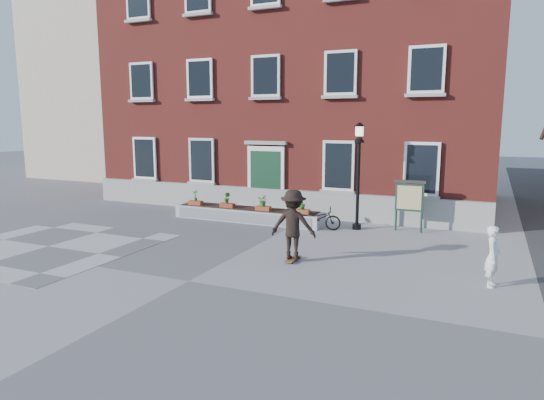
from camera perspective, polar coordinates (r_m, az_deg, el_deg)
The scene contains 10 objects.
ground at distance 12.50m, azimuth -9.80°, elevation -9.40°, with size 100.00×100.00×0.00m, color gray.
checker_patch at distance 17.12m, azimuth -24.82°, elevation -4.98°, with size 6.00×6.00×0.01m, color #5B5B5E.
distant_building at distance 38.76m, azimuth -15.81°, elevation 12.74°, with size 10.00×12.00×13.00m, color #C0B29A.
bicycle at distance 17.88m, azimuth 5.44°, elevation -2.14°, with size 0.58×1.65×0.87m, color black.
bystander at distance 12.90m, azimuth 24.56°, elevation -6.06°, with size 0.55×0.36×1.50m, color white.
brick_building at distance 25.39m, azimuth 4.24°, elevation 14.57°, with size 18.40×10.85×12.60m.
planter_assembly at distance 19.39m, azimuth -2.85°, elevation -1.60°, with size 6.20×1.12×1.15m.
lamp_post at distance 17.88m, azimuth 10.16°, elevation 4.57°, with size 0.40×0.40×3.93m.
notice_board at distance 18.08m, azimuth 15.87°, elevation 0.33°, with size 1.10×0.16×1.87m.
skateboarder at distance 13.76m, azimuth 2.51°, elevation -2.91°, with size 1.38×0.92×2.07m.
Camera 1 is at (6.70, -9.77, 3.99)m, focal length 32.00 mm.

